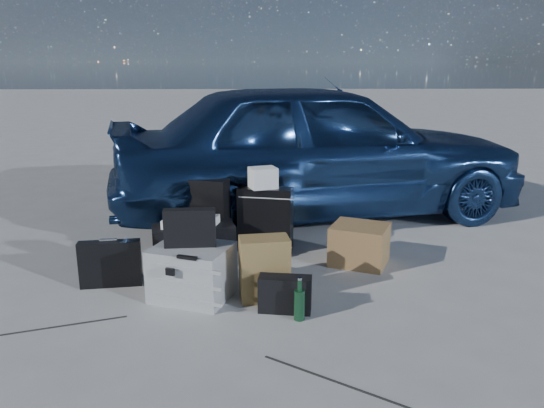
# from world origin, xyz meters

# --- Properties ---
(ground) EXTENTS (60.00, 60.00, 0.00)m
(ground) POSITION_xyz_m (0.00, 0.00, 0.00)
(ground) COLOR #B2B2AD
(ground) RESTS_ON ground
(car) EXTENTS (4.59, 2.68, 1.47)m
(car) POSITION_xyz_m (0.84, 2.13, 0.73)
(car) COLOR navy
(car) RESTS_ON ground
(pelican_case) EXTENTS (0.63, 0.58, 0.38)m
(pelican_case) POSITION_xyz_m (-0.26, 0.07, 0.19)
(pelican_case) COLOR #A0A4A6
(pelican_case) RESTS_ON ground
(laptop_bag) EXTENTS (0.36, 0.11, 0.27)m
(laptop_bag) POSITION_xyz_m (-0.27, 0.08, 0.51)
(laptop_bag) COLOR black
(laptop_bag) RESTS_ON pelican_case
(briefcase) EXTENTS (0.45, 0.15, 0.35)m
(briefcase) POSITION_xyz_m (-0.89, 0.28, 0.17)
(briefcase) COLOR black
(briefcase) RESTS_ON ground
(suitcase_left) EXTENTS (0.53, 0.32, 0.65)m
(suitcase_left) POSITION_xyz_m (-0.30, 1.06, 0.32)
(suitcase_left) COLOR black
(suitcase_left) RESTS_ON ground
(suitcase_right) EXTENTS (0.50, 0.27, 0.57)m
(suitcase_right) POSITION_xyz_m (0.27, 1.03, 0.28)
(suitcase_right) COLOR black
(suitcase_right) RESTS_ON ground
(white_carton) EXTENTS (0.27, 0.24, 0.18)m
(white_carton) POSITION_xyz_m (0.25, 1.03, 0.65)
(white_carton) COLOR white
(white_carton) RESTS_ON suitcase_right
(duffel_bag) EXTENTS (0.71, 0.42, 0.33)m
(duffel_bag) POSITION_xyz_m (-0.32, 0.71, 0.16)
(duffel_bag) COLOR black
(duffel_bag) RESTS_ON ground
(flat_box_white) EXTENTS (0.46, 0.38, 0.07)m
(flat_box_white) POSITION_xyz_m (-0.34, 0.70, 0.36)
(flat_box_white) COLOR white
(flat_box_white) RESTS_ON duffel_bag
(flat_box_black) EXTENTS (0.28, 0.23, 0.05)m
(flat_box_black) POSITION_xyz_m (-0.34, 0.69, 0.43)
(flat_box_black) COLOR black
(flat_box_black) RESTS_ON flat_box_white
(kraft_bag) EXTENTS (0.36, 0.25, 0.45)m
(kraft_bag) POSITION_xyz_m (0.25, 0.03, 0.23)
(kraft_bag) COLOR olive
(kraft_bag) RESTS_ON ground
(cardboard_box) EXTENTS (0.56, 0.53, 0.33)m
(cardboard_box) POSITION_xyz_m (1.04, 0.69, 0.16)
(cardboard_box) COLOR olive
(cardboard_box) RESTS_ON ground
(messenger_bag) EXTENTS (0.37, 0.18, 0.25)m
(messenger_bag) POSITION_xyz_m (0.38, -0.17, 0.12)
(messenger_bag) COLOR black
(messenger_bag) RESTS_ON ground
(green_bottle) EXTENTS (0.09, 0.09, 0.28)m
(green_bottle) POSITION_xyz_m (0.47, -0.30, 0.14)
(green_bottle) COLOR #10331C
(green_bottle) RESTS_ON ground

